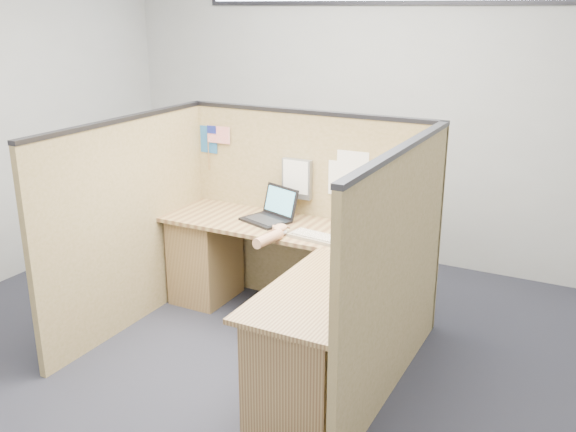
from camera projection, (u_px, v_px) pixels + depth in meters
The scene contains 13 objects.
floor at pixel (243, 357), 4.32m from camera, with size 5.00×5.00×0.00m, color #20202E.
wall_back at pixel (370, 106), 5.78m from camera, with size 5.00×5.00×0.00m, color #B0B3B5.
cubicle_partitions at pixel (272, 231), 4.44m from camera, with size 2.06×1.83×1.53m.
l_desk at pixel (286, 294), 4.36m from camera, with size 1.95×1.75×0.73m.
laptop at pixel (270, 212), 4.79m from camera, with size 0.40×0.42×0.24m.
keyboard at pixel (322, 238), 4.37m from camera, with size 0.49×0.22×0.03m.
mouse at pixel (281, 231), 4.49m from camera, with size 0.11×0.07×0.05m, color #B7B7BC.
hand_forearm at pixel (272, 235), 4.36m from camera, with size 0.11×0.39×0.08m.
blue_poster at pixel (209, 140), 5.14m from camera, with size 0.16×0.00×0.22m, color #215A98.
american_flag at pixel (216, 136), 5.08m from camera, with size 0.21×0.01×0.37m.
file_holder at pixel (297, 179), 4.83m from camera, with size 0.23×0.05×0.30m.
paper_left at pixel (341, 178), 4.68m from camera, with size 0.20×0.00×0.26m, color white.
paper_right at pixel (352, 172), 4.63m from camera, with size 0.24×0.00×0.31m, color white.
Camera 1 is at (2.04, -3.23, 2.25)m, focal length 40.00 mm.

